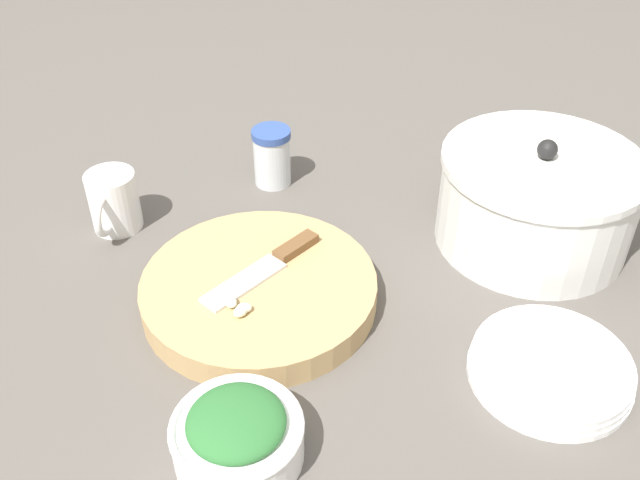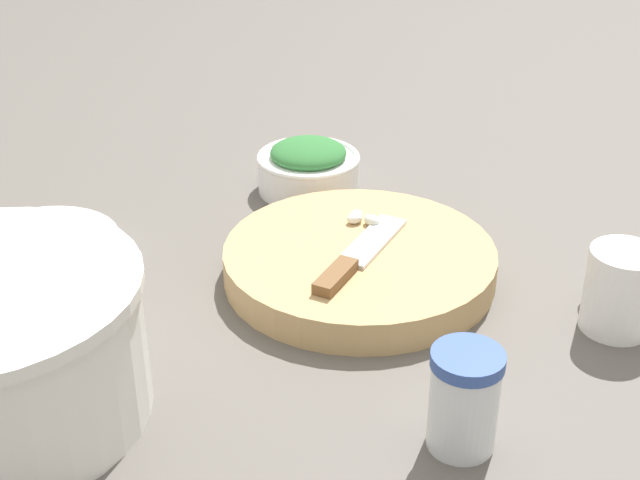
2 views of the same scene
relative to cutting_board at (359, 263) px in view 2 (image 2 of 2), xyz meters
The scene contains 8 objects.
ground_plane 0.09m from the cutting_board, 99.68° to the left, with size 5.00×5.00×0.00m, color #56514C.
cutting_board is the anchor object (origin of this frame).
chef_knife 0.04m from the cutting_board, 125.58° to the left, with size 0.09×0.19×0.01m.
garlic_cloves 0.07m from the cutting_board, 46.48° to the right, with size 0.04×0.03×0.01m.
herb_bowl 0.24m from the cutting_board, 28.04° to the right, with size 0.14×0.14×0.07m.
spice_jar 0.29m from the cutting_board, 152.74° to the left, with size 0.06×0.06×0.10m.
coffee_mug 0.28m from the cutting_board, 153.13° to the right, with size 0.10×0.08×0.09m.
plate_stack 0.38m from the cutting_board, 42.74° to the left, with size 0.19×0.19×0.03m.
Camera 2 is at (-0.60, 0.54, 0.53)m, focal length 50.00 mm.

